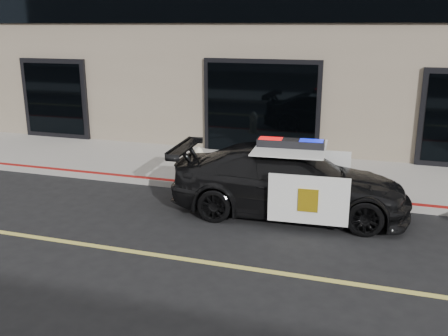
% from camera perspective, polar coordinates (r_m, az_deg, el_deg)
% --- Properties ---
extents(ground, '(120.00, 120.00, 0.00)m').
position_cam_1_polar(ground, '(8.38, -0.51, -10.97)').
color(ground, black).
rests_on(ground, ground).
extents(sidewalk_n, '(60.00, 3.50, 0.15)m').
position_cam_1_polar(sidewalk_n, '(13.10, 6.64, -0.59)').
color(sidewalk_n, gray).
rests_on(sidewalk_n, ground).
extents(police_car, '(2.59, 5.09, 1.59)m').
position_cam_1_polar(police_car, '(10.37, 7.49, -1.45)').
color(police_car, black).
rests_on(police_car, ground).
extents(fire_hydrant, '(0.34, 0.47, 0.75)m').
position_cam_1_polar(fire_hydrant, '(12.43, -2.89, 0.62)').
color(fire_hydrant, '#F0E8C3').
rests_on(fire_hydrant, sidewalk_n).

